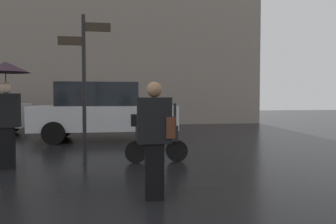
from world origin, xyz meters
TOP-DOWN VIEW (x-y plane):
  - pedestrian_with_umbrella at (-0.98, 3.98)m, footprint 0.89×0.89m
  - pedestrian_with_bag at (1.58, 1.61)m, footprint 0.49×0.24m
  - parked_scooter at (1.87, 4.17)m, footprint 1.33×0.32m
  - parked_car_left at (0.69, 8.19)m, footprint 4.45×2.08m
  - street_signpost at (0.42, 4.48)m, footprint 1.08×0.08m

SIDE VIEW (x-z plane):
  - parked_scooter at x=1.87m, z-range -0.07..1.17m
  - pedestrian_with_bag at x=1.58m, z-range 0.11..1.68m
  - parked_car_left at x=0.69m, z-range 0.03..1.85m
  - pedestrian_with_umbrella at x=-0.98m, z-range 0.50..2.54m
  - street_signpost at x=0.42m, z-range 0.32..3.41m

